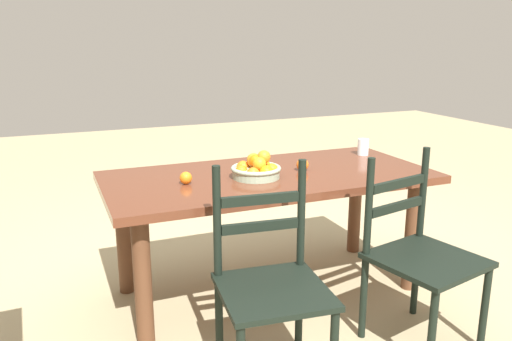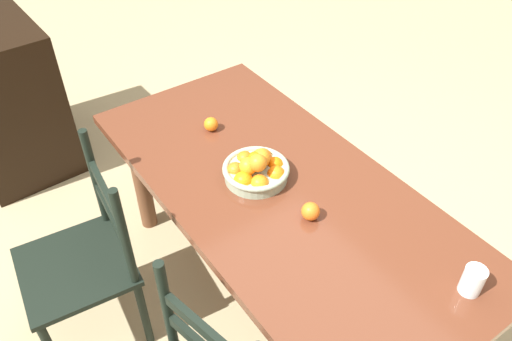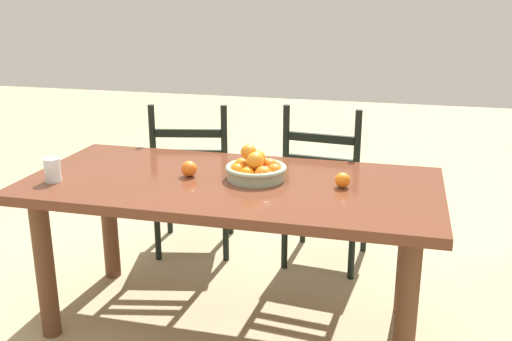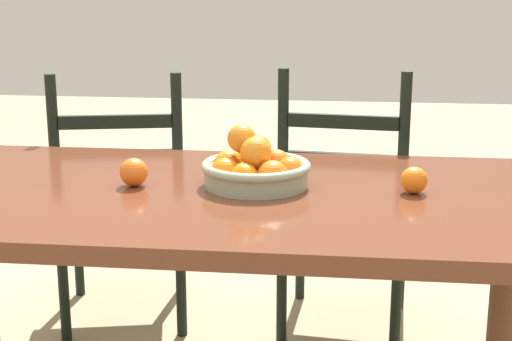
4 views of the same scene
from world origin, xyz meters
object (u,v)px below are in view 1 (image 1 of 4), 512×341
at_px(chair_near_window, 270,286).
at_px(orange_loose_1, 186,178).
at_px(dining_table, 269,191).
at_px(fruit_bowl, 257,169).
at_px(orange_loose_0, 302,165).
at_px(chair_by_cabinet, 419,257).
at_px(drinking_glass, 363,147).

relative_size(chair_near_window, orange_loose_1, 14.52).
relative_size(dining_table, fruit_bowl, 6.65).
relative_size(fruit_bowl, orange_loose_0, 3.89).
bearing_deg(chair_near_window, fruit_bowl, 78.00).
relative_size(orange_loose_0, orange_loose_1, 1.09).
height_order(chair_by_cabinet, fruit_bowl, chair_by_cabinet).
bearing_deg(orange_loose_1, chair_by_cabinet, 142.68).
xyz_separation_m(dining_table, orange_loose_0, (-0.20, 0.01, 0.14)).
distance_m(dining_table, fruit_bowl, 0.19).
bearing_deg(dining_table, orange_loose_0, 176.29).
bearing_deg(orange_loose_1, dining_table, -176.87).
xyz_separation_m(dining_table, drinking_glass, (-0.77, -0.21, 0.16)).
height_order(chair_near_window, orange_loose_1, chair_near_window).
xyz_separation_m(fruit_bowl, orange_loose_1, (0.39, -0.02, -0.01)).
distance_m(orange_loose_0, drinking_glass, 0.60).
relative_size(fruit_bowl, orange_loose_1, 4.23).
bearing_deg(dining_table, fruit_bowl, 27.05).
relative_size(chair_by_cabinet, orange_loose_0, 13.05).
xyz_separation_m(chair_near_window, drinking_glass, (-1.10, -0.97, 0.33)).
bearing_deg(dining_table, chair_by_cabinet, 121.50).
bearing_deg(fruit_bowl, chair_by_cabinet, 128.56).
bearing_deg(fruit_bowl, chair_near_window, 71.98).
xyz_separation_m(chair_by_cabinet, orange_loose_1, (0.96, -0.73, 0.31)).
bearing_deg(orange_loose_0, fruit_bowl, 7.00).
bearing_deg(drinking_glass, chair_by_cabinet, 72.51).
bearing_deg(fruit_bowl, orange_loose_1, -3.42).
bearing_deg(fruit_bowl, drinking_glass, -163.51).
bearing_deg(chair_by_cabinet, chair_near_window, 168.02).
distance_m(chair_by_cabinet, orange_loose_1, 1.24).
relative_size(chair_near_window, chair_by_cabinet, 1.02).
height_order(chair_by_cabinet, orange_loose_1, chair_by_cabinet).
bearing_deg(drinking_glass, fruit_bowl, 16.49).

